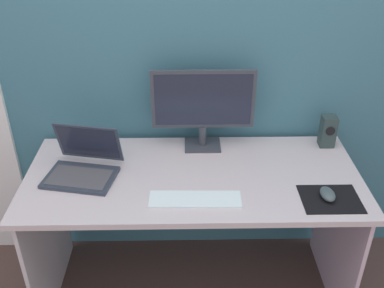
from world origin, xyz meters
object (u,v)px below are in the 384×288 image
(mouse, at_px, (328,194))
(monitor, at_px, (203,105))
(speaker_right, at_px, (328,131))
(laptop, at_px, (83,165))
(keyboard_external, at_px, (195,199))

(mouse, bearing_deg, monitor, 137.01)
(monitor, relative_size, speaker_right, 3.06)
(speaker_right, height_order, laptop, laptop)
(monitor, distance_m, speaker_right, 0.65)
(speaker_right, xyz_separation_m, mouse, (-0.11, -0.43, -0.06))
(speaker_right, xyz_separation_m, laptop, (-1.18, -0.23, -0.04))
(speaker_right, height_order, mouse, speaker_right)
(laptop, height_order, mouse, laptop)
(speaker_right, distance_m, mouse, 0.45)
(laptop, height_order, keyboard_external, laptop)
(laptop, xyz_separation_m, mouse, (1.07, -0.20, -0.02))
(monitor, relative_size, keyboard_external, 1.29)
(laptop, bearing_deg, speaker_right, 11.11)
(laptop, bearing_deg, mouse, -10.71)
(monitor, relative_size, mouse, 5.00)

